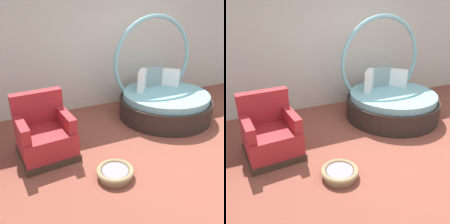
{
  "view_description": "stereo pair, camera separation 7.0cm",
  "coord_description": "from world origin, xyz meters",
  "views": [
    {
      "loc": [
        -2.33,
        -2.43,
        2.17
      ],
      "look_at": [
        -0.83,
        0.84,
        0.55
      ],
      "focal_mm": 39.84,
      "sensor_mm": 36.0,
      "label": 1
    },
    {
      "loc": [
        -2.26,
        -2.46,
        2.17
      ],
      "look_at": [
        -0.83,
        0.84,
        0.55
      ],
      "focal_mm": 39.84,
      "sensor_mm": 36.0,
      "label": 2
    }
  ],
  "objects": [
    {
      "name": "ground_plane",
      "position": [
        0.0,
        0.0,
        -0.01
      ],
      "size": [
        8.0,
        8.0,
        0.02
      ],
      "primitive_type": "cube",
      "color": "brown"
    },
    {
      "name": "back_wall",
      "position": [
        0.0,
        2.51,
        1.31
      ],
      "size": [
        8.0,
        0.12,
        2.63
      ],
      "primitive_type": "cube",
      "color": "beige",
      "rests_on": "ground_plane"
    },
    {
      "name": "round_daybed",
      "position": [
        0.57,
        1.42,
        0.37
      ],
      "size": [
        1.83,
        1.83,
        1.94
      ],
      "color": "#2D231E",
      "rests_on": "ground_plane"
    },
    {
      "name": "red_armchair",
      "position": [
        -1.89,
        0.94,
        0.33
      ],
      "size": [
        0.87,
        0.87,
        0.94
      ],
      "color": "#38281E",
      "rests_on": "ground_plane"
    },
    {
      "name": "pet_basket",
      "position": [
        -1.17,
        -0.0,
        0.07
      ],
      "size": [
        0.51,
        0.51,
        0.13
      ],
      "color": "#9E7F56",
      "rests_on": "ground_plane"
    }
  ]
}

